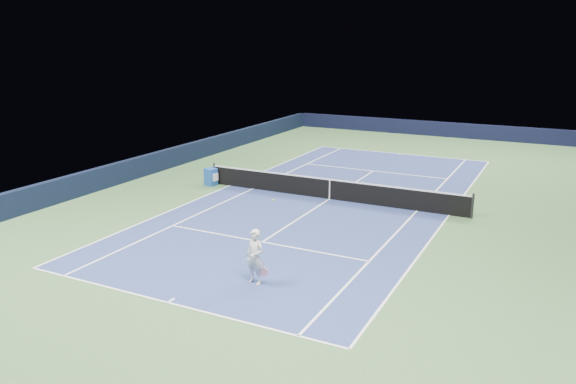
% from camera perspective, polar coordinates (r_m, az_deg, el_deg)
% --- Properties ---
extents(ground, '(40.00, 40.00, 0.00)m').
position_cam_1_polar(ground, '(26.21, 4.24, -0.73)').
color(ground, '#385D32').
rests_on(ground, ground).
extents(wall_far, '(22.00, 0.35, 1.10)m').
position_cam_1_polar(wall_far, '(44.67, 14.16, 6.29)').
color(wall_far, black).
rests_on(wall_far, ground).
extents(wall_left, '(0.35, 40.00, 1.10)m').
position_cam_1_polar(wall_left, '(31.68, -14.14, 2.70)').
color(wall_left, black).
rests_on(wall_left, ground).
extents(court_surface, '(10.97, 23.77, 0.01)m').
position_cam_1_polar(court_surface, '(26.21, 4.24, -0.72)').
color(court_surface, navy).
rests_on(court_surface, ground).
extents(baseline_far, '(10.97, 0.08, 0.00)m').
position_cam_1_polar(baseline_far, '(37.17, 11.33, 3.84)').
color(baseline_far, white).
rests_on(baseline_far, ground).
extents(baseline_near, '(10.97, 0.08, 0.00)m').
position_cam_1_polar(baseline_near, '(16.56, -12.13, -10.92)').
color(baseline_near, white).
rests_on(baseline_near, ground).
extents(sideline_doubles_right, '(0.08, 23.77, 0.00)m').
position_cam_1_polar(sideline_doubles_right, '(24.73, 16.05, -2.27)').
color(sideline_doubles_right, white).
rests_on(sideline_doubles_right, ground).
extents(sideline_doubles_left, '(0.08, 23.77, 0.00)m').
position_cam_1_polar(sideline_doubles_left, '(28.67, -5.93, 0.66)').
color(sideline_doubles_left, white).
rests_on(sideline_doubles_left, ground).
extents(sideline_singles_right, '(0.08, 23.77, 0.00)m').
position_cam_1_polar(sideline_singles_right, '(25.00, 12.98, -1.87)').
color(sideline_singles_right, white).
rests_on(sideline_singles_right, ground).
extents(sideline_singles_left, '(0.08, 23.77, 0.00)m').
position_cam_1_polar(sideline_singles_left, '(27.97, -3.56, 0.34)').
color(sideline_singles_left, white).
rests_on(sideline_singles_left, ground).
extents(service_line_far, '(8.23, 0.08, 0.00)m').
position_cam_1_polar(service_line_far, '(32.03, 8.66, 2.13)').
color(service_line_far, white).
rests_on(service_line_far, ground).
extents(service_line_near, '(8.23, 0.08, 0.00)m').
position_cam_1_polar(service_line_near, '(20.72, -2.63, -5.09)').
color(service_line_near, white).
rests_on(service_line_near, ground).
extents(center_service_line, '(0.08, 12.80, 0.00)m').
position_cam_1_polar(center_service_line, '(26.20, 4.24, -0.71)').
color(center_service_line, white).
rests_on(center_service_line, ground).
extents(center_mark_far, '(0.08, 0.30, 0.00)m').
position_cam_1_polar(center_mark_far, '(37.03, 11.27, 3.80)').
color(center_mark_far, white).
rests_on(center_mark_far, ground).
extents(center_mark_near, '(0.08, 0.30, 0.00)m').
position_cam_1_polar(center_mark_near, '(16.67, -11.80, -10.73)').
color(center_mark_near, white).
rests_on(center_mark_near, ground).
extents(tennis_net, '(12.90, 0.10, 1.07)m').
position_cam_1_polar(tennis_net, '(26.07, 4.26, 0.34)').
color(tennis_net, black).
rests_on(tennis_net, ground).
extents(sponsor_cube, '(0.63, 0.56, 0.87)m').
position_cam_1_polar(sponsor_cube, '(28.78, -7.84, 1.54)').
color(sponsor_cube, '#1B4CA7').
rests_on(sponsor_cube, ground).
extents(tennis_player, '(0.82, 1.30, 2.44)m').
position_cam_1_polar(tennis_player, '(17.09, -3.35, -6.61)').
color(tennis_player, silver).
rests_on(tennis_player, ground).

